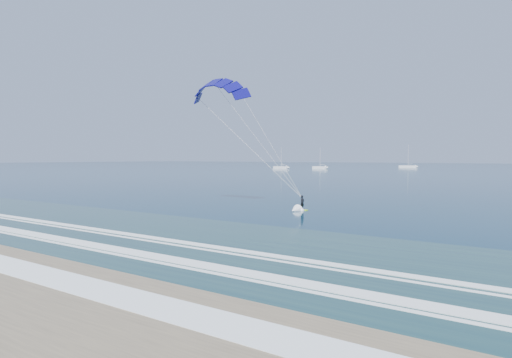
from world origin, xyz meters
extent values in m
cube|color=#1E423F|center=(0.00, 8.00, 0.01)|extent=(600.00, 22.00, 0.03)
cube|color=white|center=(0.00, 5.50, 0.04)|extent=(600.00, 1.10, 0.07)
cube|color=white|center=(0.00, 9.50, 0.04)|extent=(600.00, 0.70, 0.07)
cube|color=#AFF41C|center=(7.87, 30.41, 0.04)|extent=(1.23, 0.39, 0.07)
imported|color=black|center=(7.87, 30.41, 0.83)|extent=(0.46, 0.61, 1.51)
cone|color=white|center=(7.72, 29.11, 0.08)|extent=(1.31, 1.74, 1.10)
cube|color=white|center=(-86.97, 177.37, 0.60)|extent=(7.82, 2.40, 1.20)
cylinder|color=silver|center=(-86.97, 177.37, 5.98)|extent=(0.18, 0.18, 9.56)
cylinder|color=silver|center=(-85.77, 177.37, 2.00)|extent=(2.60, 0.12, 0.12)
cube|color=white|center=(-71.25, 188.08, 0.60)|extent=(7.36, 2.40, 1.20)
cylinder|color=silver|center=(-71.25, 188.08, 5.74)|extent=(0.18, 0.18, 9.09)
cylinder|color=silver|center=(-70.05, 188.08, 2.00)|extent=(2.60, 0.12, 0.12)
cube|color=white|center=(-43.30, 236.93, 0.60)|extent=(9.38, 2.40, 1.20)
cylinder|color=silver|center=(-43.30, 236.93, 6.88)|extent=(0.18, 0.18, 11.36)
cylinder|color=silver|center=(-42.10, 236.93, 2.00)|extent=(2.60, 0.12, 0.12)
camera|label=1|loc=(31.84, -12.07, 5.65)|focal=32.00mm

